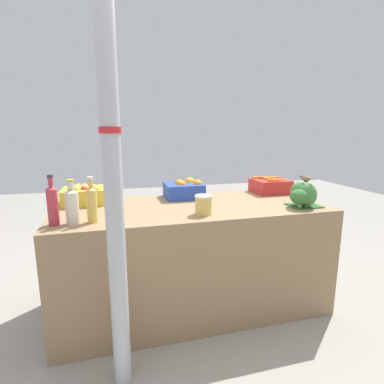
% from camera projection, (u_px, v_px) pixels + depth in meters
% --- Properties ---
extents(ground_plane, '(10.00, 10.00, 0.00)m').
position_uv_depth(ground_plane, '(192.00, 303.00, 2.38)').
color(ground_plane, gray).
extents(market_table, '(1.96, 0.84, 0.80)m').
position_uv_depth(market_table, '(192.00, 256.00, 2.30)').
color(market_table, '#937551').
rests_on(market_table, ground_plane).
extents(support_pole, '(0.10, 0.10, 2.57)m').
position_uv_depth(support_pole, '(111.00, 144.00, 1.40)').
color(support_pole, '#B7BABF').
rests_on(support_pole, ground_plane).
extents(apple_crate, '(0.30, 0.26, 0.15)m').
position_uv_depth(apple_crate, '(83.00, 194.00, 2.25)').
color(apple_crate, gold).
rests_on(apple_crate, market_table).
extents(orange_crate, '(0.30, 0.26, 0.16)m').
position_uv_depth(orange_crate, '(185.00, 189.00, 2.46)').
color(orange_crate, '#2847B7').
rests_on(orange_crate, market_table).
extents(carrot_crate, '(0.30, 0.26, 0.14)m').
position_uv_depth(carrot_crate, '(270.00, 186.00, 2.66)').
color(carrot_crate, red).
rests_on(carrot_crate, market_table).
extents(broccoli_pile, '(0.25, 0.21, 0.18)m').
position_uv_depth(broccoli_pile, '(303.00, 196.00, 2.14)').
color(broccoli_pile, '#2D602D').
rests_on(broccoli_pile, market_table).
extents(juice_bottle_ruby, '(0.06, 0.06, 0.30)m').
position_uv_depth(juice_bottle_ruby, '(53.00, 204.00, 1.73)').
color(juice_bottle_ruby, '#B2333D').
rests_on(juice_bottle_ruby, market_table).
extents(juice_bottle_cloudy, '(0.08, 0.08, 0.27)m').
position_uv_depth(juice_bottle_cloudy, '(72.00, 205.00, 1.76)').
color(juice_bottle_cloudy, beige).
rests_on(juice_bottle_cloudy, market_table).
extents(juice_bottle_golden, '(0.06, 0.06, 0.28)m').
position_uv_depth(juice_bottle_golden, '(92.00, 203.00, 1.79)').
color(juice_bottle_golden, gold).
rests_on(juice_bottle_golden, market_table).
extents(pickle_jar, '(0.11, 0.11, 0.13)m').
position_uv_depth(pickle_jar, '(203.00, 205.00, 1.97)').
color(pickle_jar, '#DBBC56').
rests_on(pickle_jar, market_table).
extents(sparrow_bird, '(0.06, 0.13, 0.05)m').
position_uv_depth(sparrow_bird, '(306.00, 178.00, 2.15)').
color(sparrow_bird, '#4C3D2D').
rests_on(sparrow_bird, broccoli_pile).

